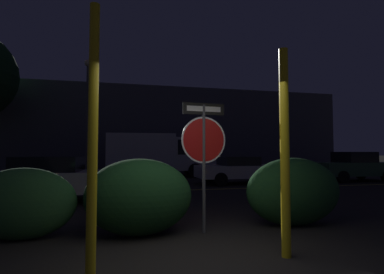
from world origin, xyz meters
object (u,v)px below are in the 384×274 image
(yellow_pole_left, at_px, (93,143))
(hedge_bush_3, at_px, (294,191))
(hedge_bush_1, at_px, (23,204))
(delivery_truck, at_px, (164,152))
(hedge_bush_2, at_px, (139,197))
(yellow_pole_right, at_px, (285,151))
(street_lamp, at_px, (87,102))
(passing_car_2, at_px, (53,179))
(stop_sign, at_px, (204,141))
(passing_car_3, at_px, (240,170))
(passing_car_4, at_px, (353,167))

(yellow_pole_left, height_order, hedge_bush_3, yellow_pole_left)
(hedge_bush_1, bearing_deg, delivery_truck, 72.23)
(hedge_bush_1, relative_size, hedge_bush_2, 0.92)
(yellow_pole_right, xyz_separation_m, hedge_bush_1, (-3.93, 1.76, -0.89))
(yellow_pole_right, bearing_deg, street_lamp, 106.55)
(yellow_pole_left, distance_m, hedge_bush_1, 2.72)
(hedge_bush_2, height_order, passing_car_2, hedge_bush_2)
(hedge_bush_1, distance_m, hedge_bush_3, 5.07)
(stop_sign, xyz_separation_m, delivery_truck, (1.01, 13.17, -0.20))
(yellow_pole_right, height_order, hedge_bush_3, yellow_pole_right)
(yellow_pole_left, bearing_deg, passing_car_3, 59.82)
(hedge_bush_2, height_order, street_lamp, street_lamp)
(hedge_bush_1, xyz_separation_m, hedge_bush_3, (5.07, -0.13, 0.08))
(delivery_truck, bearing_deg, yellow_pole_right, 3.16)
(hedge_bush_2, bearing_deg, yellow_pole_right, -38.87)
(passing_car_3, bearing_deg, hedge_bush_1, -42.42)
(yellow_pole_left, bearing_deg, stop_sign, 46.81)
(yellow_pole_right, relative_size, street_lamp, 0.43)
(hedge_bush_1, height_order, street_lamp, street_lamp)
(stop_sign, distance_m, hedge_bush_3, 2.18)
(passing_car_2, height_order, passing_car_3, passing_car_2)
(stop_sign, distance_m, hedge_bush_1, 3.33)
(yellow_pole_right, xyz_separation_m, hedge_bush_3, (1.14, 1.63, -0.81))
(passing_car_4, xyz_separation_m, delivery_truck, (-9.24, 5.20, 0.74))
(hedge_bush_3, bearing_deg, street_lamp, 112.87)
(passing_car_3, height_order, delivery_truck, delivery_truck)
(hedge_bush_1, bearing_deg, yellow_pole_right, -24.07)
(hedge_bush_3, xyz_separation_m, delivery_truck, (-0.92, 13.06, 0.81))
(passing_car_2, bearing_deg, yellow_pole_right, 39.16)
(stop_sign, bearing_deg, hedge_bush_1, 170.68)
(yellow_pole_right, relative_size, passing_car_4, 0.71)
(stop_sign, xyz_separation_m, yellow_pole_right, (0.80, -1.51, -0.20))
(stop_sign, xyz_separation_m, passing_car_3, (4.03, 8.11, -1.03))
(hedge_bush_3, distance_m, passing_car_3, 8.26)
(hedge_bush_1, xyz_separation_m, street_lamp, (-0.42, 12.89, 3.85))
(stop_sign, xyz_separation_m, yellow_pole_left, (-1.81, -1.93, -0.11))
(yellow_pole_left, height_order, hedge_bush_2, yellow_pole_left)
(stop_sign, relative_size, delivery_truck, 0.37)
(passing_car_2, height_order, delivery_truck, delivery_truck)
(hedge_bush_1, bearing_deg, street_lamp, 91.88)
(passing_car_2, bearing_deg, stop_sign, 41.69)
(hedge_bush_3, bearing_deg, passing_car_3, 75.32)
(hedge_bush_1, relative_size, street_lamp, 0.25)
(stop_sign, height_order, yellow_pole_right, yellow_pole_right)
(hedge_bush_1, height_order, hedge_bush_2, hedge_bush_2)
(hedge_bush_1, bearing_deg, passing_car_4, 30.01)
(passing_car_4, distance_m, delivery_truck, 10.63)
(hedge_bush_2, height_order, passing_car_3, hedge_bush_2)
(hedge_bush_3, height_order, delivery_truck, delivery_truck)
(hedge_bush_1, relative_size, passing_car_3, 0.41)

